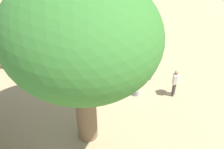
# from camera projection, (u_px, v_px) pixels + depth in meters

# --- Properties ---
(ground_plane) EXTENTS (60.00, 60.00, 0.00)m
(ground_plane) POSITION_uv_depth(u_px,v_px,m) (122.00, 79.00, 15.48)
(ground_plane) COLOR tan
(elephant) EXTENTS (1.80, 1.90, 1.38)m
(elephant) POSITION_uv_depth(u_px,v_px,m) (134.00, 67.00, 14.88)
(elephant) COLOR slate
(elephant) RESTS_ON ground_plane
(person_handler) EXTENTS (0.32, 0.48, 1.62)m
(person_handler) POSITION_uv_depth(u_px,v_px,m) (175.00, 81.00, 13.79)
(person_handler) COLOR #3F3833
(person_handler) RESTS_ON ground_plane
(shade_tree_main) EXTENTS (5.91, 5.42, 7.32)m
(shade_tree_main) POSITION_uv_depth(u_px,v_px,m) (80.00, 35.00, 9.07)
(shade_tree_main) COLOR brown
(shade_tree_main) RESTS_ON ground_plane
(wooden_bench) EXTENTS (1.46, 0.75, 0.88)m
(wooden_bench) POSITION_uv_depth(u_px,v_px,m) (42.00, 70.00, 15.37)
(wooden_bench) COLOR olive
(wooden_bench) RESTS_ON ground_plane
(picnic_table_near) EXTENTS (1.52, 1.50, 0.78)m
(picnic_table_near) POSITION_uv_depth(u_px,v_px,m) (4.00, 55.00, 16.40)
(picnic_table_near) COLOR #9E7A51
(picnic_table_near) RESTS_ON ground_plane
(feed_bucket) EXTENTS (0.36, 0.36, 0.32)m
(feed_bucket) POSITION_uv_depth(u_px,v_px,m) (136.00, 92.00, 14.31)
(feed_bucket) COLOR gray
(feed_bucket) RESTS_ON ground_plane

